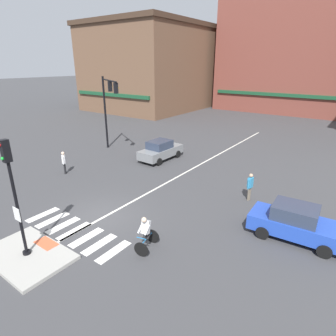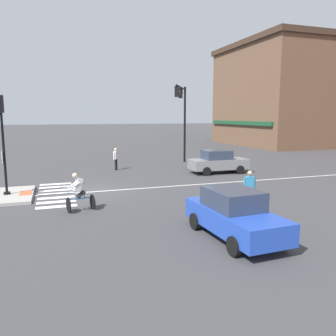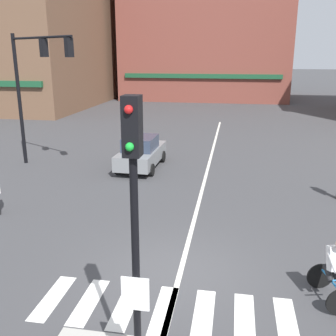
# 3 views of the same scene
# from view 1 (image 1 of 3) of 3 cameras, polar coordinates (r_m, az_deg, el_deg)

# --- Properties ---
(ground_plane) EXTENTS (300.00, 300.00, 0.00)m
(ground_plane) POSITION_cam_1_polar(r_m,az_deg,el_deg) (15.46, -13.55, -9.66)
(ground_plane) COLOR #3D3D3F
(traffic_island) EXTENTS (3.82, 2.45, 0.15)m
(traffic_island) POSITION_cam_1_polar(r_m,az_deg,el_deg) (13.68, -26.51, -15.43)
(traffic_island) COLOR #A3A099
(traffic_island) RESTS_ON ground
(tactile_pad_front) EXTENTS (1.10, 0.60, 0.01)m
(tactile_pad_front) POSITION_cam_1_polar(r_m,az_deg,el_deg) (13.95, -23.37, -13.77)
(tactile_pad_front) COLOR #DB5B38
(tactile_pad_front) RESTS_ON traffic_island
(signal_pole) EXTENTS (0.44, 0.38, 4.89)m
(signal_pole) POSITION_cam_1_polar(r_m,az_deg,el_deg) (12.28, -28.74, -3.81)
(signal_pole) COLOR black
(signal_pole) RESTS_ON traffic_island
(crosswalk_stripe_a) EXTENTS (0.44, 1.80, 0.01)m
(crosswalk_stripe_a) POSITION_cam_1_polar(r_m,az_deg,el_deg) (16.68, -23.95, -8.61)
(crosswalk_stripe_a) COLOR silver
(crosswalk_stripe_a) RESTS_ON ground
(crosswalk_stripe_b) EXTENTS (0.44, 1.80, 0.01)m
(crosswalk_stripe_b) POSITION_cam_1_polar(r_m,az_deg,el_deg) (15.98, -22.26, -9.66)
(crosswalk_stripe_b) COLOR silver
(crosswalk_stripe_b) RESTS_ON ground
(crosswalk_stripe_c) EXTENTS (0.44, 1.80, 0.01)m
(crosswalk_stripe_c) POSITION_cam_1_polar(r_m,az_deg,el_deg) (15.30, -20.41, -10.79)
(crosswalk_stripe_c) COLOR silver
(crosswalk_stripe_c) RESTS_ON ground
(crosswalk_stripe_d) EXTENTS (0.44, 1.80, 0.01)m
(crosswalk_stripe_d) POSITION_cam_1_polar(r_m,az_deg,el_deg) (14.65, -18.38, -12.01)
(crosswalk_stripe_d) COLOR silver
(crosswalk_stripe_d) RESTS_ON ground
(crosswalk_stripe_e) EXTENTS (0.44, 1.80, 0.01)m
(crosswalk_stripe_e) POSITION_cam_1_polar(r_m,az_deg,el_deg) (14.02, -16.14, -13.32)
(crosswalk_stripe_e) COLOR silver
(crosswalk_stripe_e) RESTS_ON ground
(crosswalk_stripe_f) EXTENTS (0.44, 1.80, 0.01)m
(crosswalk_stripe_f) POSITION_cam_1_polar(r_m,az_deg,el_deg) (13.42, -13.66, -14.73)
(crosswalk_stripe_f) COLOR silver
(crosswalk_stripe_f) RESTS_ON ground
(crosswalk_stripe_g) EXTENTS (0.44, 1.80, 0.01)m
(crosswalk_stripe_g) POSITION_cam_1_polar(r_m,az_deg,el_deg) (12.86, -10.93, -16.24)
(crosswalk_stripe_g) COLOR silver
(crosswalk_stripe_g) RESTS_ON ground
(lane_centre_line) EXTENTS (0.14, 28.00, 0.01)m
(lane_centre_line) POSITION_cam_1_polar(r_m,az_deg,el_deg) (22.46, 6.15, 0.52)
(lane_centre_line) COLOR silver
(lane_centre_line) RESTS_ON ground
(traffic_light_mast) EXTENTS (4.11, 2.42, 6.53)m
(traffic_light_mast) POSITION_cam_1_polar(r_m,az_deg,el_deg) (25.53, -12.01, 13.05)
(traffic_light_mast) COLOR black
(traffic_light_mast) RESTS_ON ground
(building_corner_left) EXTENTS (20.84, 15.55, 20.58)m
(building_corner_left) POSITION_cam_1_polar(r_m,az_deg,el_deg) (54.82, 23.68, 21.67)
(building_corner_left) COLOR brown
(building_corner_left) RESTS_ON ground
(building_far_block) EXTENTS (17.19, 22.54, 13.80)m
(building_far_block) POSITION_cam_1_polar(r_m,az_deg,el_deg) (53.14, -2.47, 19.66)
(building_far_block) COLOR brown
(building_far_block) RESTS_ON ground
(car_grey_westbound_far) EXTENTS (1.94, 4.15, 1.64)m
(car_grey_westbound_far) POSITION_cam_1_polar(r_m,az_deg,el_deg) (23.52, -1.52, 3.62)
(car_grey_westbound_far) COLOR slate
(car_grey_westbound_far) RESTS_ON ground
(car_blue_cross_right) EXTENTS (4.19, 2.02, 1.64)m
(car_blue_cross_right) POSITION_cam_1_polar(r_m,az_deg,el_deg) (14.27, 24.45, -10.03)
(car_blue_cross_right) COLOR #2347B7
(car_blue_cross_right) RESTS_ON ground
(cyclist) EXTENTS (0.89, 1.21, 1.68)m
(cyclist) POSITION_cam_1_polar(r_m,az_deg,el_deg) (12.28, -4.47, -12.88)
(cyclist) COLOR black
(cyclist) RESTS_ON ground
(pedestrian_at_curb_left) EXTENTS (0.43, 0.40, 1.67)m
(pedestrian_at_curb_left) POSITION_cam_1_polar(r_m,az_deg,el_deg) (21.73, -20.29, 1.37)
(pedestrian_at_curb_left) COLOR black
(pedestrian_at_curb_left) RESTS_ON ground
(pedestrian_waiting_far_side) EXTENTS (0.26, 0.55, 1.67)m
(pedestrian_waiting_far_side) POSITION_cam_1_polar(r_m,az_deg,el_deg) (17.08, 16.24, -3.26)
(pedestrian_waiting_far_side) COLOR #6B6051
(pedestrian_waiting_far_side) RESTS_ON ground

